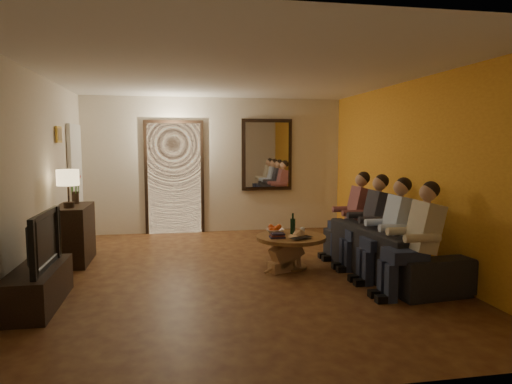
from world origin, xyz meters
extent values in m
cube|color=#441E12|center=(0.00, 0.00, 0.00)|extent=(5.00, 6.00, 0.01)
cube|color=white|center=(0.00, 0.00, 2.60)|extent=(5.00, 6.00, 0.01)
cube|color=beige|center=(0.00, 3.00, 1.30)|extent=(5.00, 0.02, 2.60)
cube|color=beige|center=(0.00, -3.00, 1.30)|extent=(5.00, 0.02, 2.60)
cube|color=beige|center=(-2.50, 0.00, 1.30)|extent=(0.02, 6.00, 2.60)
cube|color=beige|center=(2.50, 0.00, 1.30)|extent=(0.02, 6.00, 2.60)
cube|color=orange|center=(2.49, 0.00, 1.30)|extent=(0.01, 6.00, 2.60)
cube|color=#FFE0A5|center=(-0.80, 2.98, 1.05)|extent=(1.00, 0.06, 2.10)
cube|color=black|center=(-0.80, 2.97, 1.05)|extent=(1.12, 0.04, 2.22)
cube|color=silver|center=(-0.55, 2.98, 0.90)|extent=(0.45, 0.03, 1.70)
cube|color=black|center=(1.00, 2.96, 1.50)|extent=(1.00, 0.05, 1.40)
cube|color=white|center=(1.00, 2.93, 1.50)|extent=(0.86, 0.02, 1.26)
cube|color=white|center=(-2.46, 2.30, 1.02)|extent=(0.06, 0.85, 2.04)
cube|color=#B28C33|center=(-2.47, 1.30, 1.85)|extent=(0.03, 0.28, 0.24)
cube|color=brown|center=(-2.46, 1.30, 1.85)|extent=(0.01, 0.22, 0.18)
cube|color=black|center=(-2.25, 0.97, 0.42)|extent=(0.45, 0.94, 0.83)
cube|color=black|center=(-2.25, -0.85, 0.21)|extent=(0.45, 1.24, 0.41)
imported|color=black|center=(-2.25, -0.85, 0.71)|extent=(1.03, 0.14, 0.59)
imported|color=black|center=(1.94, -0.41, 0.32)|extent=(2.29, 1.08, 0.65)
cylinder|color=brown|center=(0.76, 0.14, 0.23)|extent=(1.20, 1.20, 0.45)
imported|color=white|center=(0.58, 0.36, 0.48)|extent=(0.26, 0.26, 0.06)
cylinder|color=silver|center=(0.94, 0.19, 0.50)|extent=(0.06, 0.06, 0.10)
imported|color=black|center=(0.86, -0.14, 0.46)|extent=(0.39, 0.35, 0.03)
camera|label=1|loc=(-0.82, -5.86, 1.71)|focal=32.00mm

